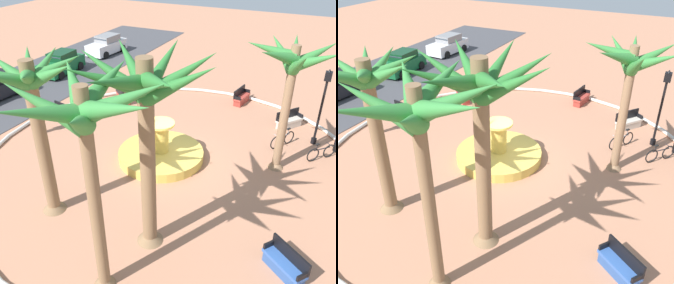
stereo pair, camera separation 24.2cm
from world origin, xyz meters
The scene contains 18 objects.
ground_plane centered at (0.00, 0.00, 0.00)m, with size 80.00×80.00×0.00m, color tan.
plaza_curb centered at (0.00, 0.00, 0.10)m, with size 18.39×18.39×0.20m, color silver.
fountain centered at (-0.07, 0.51, 0.30)m, with size 4.16×4.16×2.00m.
palm_tree_near_fountain centered at (-5.20, -1.57, 5.33)m, with size 4.62×4.41×7.05m.
palm_tree_by_curb centered at (1.56, -4.72, 4.78)m, with size 3.78×3.93×6.11m.
palm_tree_mid_plaza centered at (-5.31, 2.71, 4.80)m, with size 3.63×3.60×6.45m.
palm_tree_far_side centered at (-7.49, -1.22, 5.59)m, with size 4.22×4.10×7.00m.
bench_east centered at (-4.58, -6.21, 0.35)m, with size 1.36×1.58×1.00m.
bench_west centered at (1.55, 7.56, 0.35)m, with size 0.82×1.67×1.00m.
bench_north centered at (5.06, 5.86, 0.35)m, with size 1.43×1.54×1.00m.
bench_southeast centered at (6.03, -4.58, 0.35)m, with size 1.57×1.37×1.00m.
bench_southwest centered at (8.18, -1.22, 0.35)m, with size 1.66×0.74×1.00m.
lamppost centered at (4.73, -6.11, 2.40)m, with size 0.32×0.32×4.09m.
bicycle_red_frame centered at (3.23, -6.58, 0.38)m, with size 1.30×1.22×0.94m.
bicycle_by_lamppost centered at (3.72, -4.64, 0.38)m, with size 1.48×0.98×0.94m.
person_pedestrian_stroll centered at (-0.65, 7.71, 0.94)m, with size 0.23×0.53×1.67m.
parked_car_third centered at (7.81, 13.11, 0.78)m, with size 4.08×2.06×1.67m.
parked_car_rightmost centered at (13.72, 12.84, 0.78)m, with size 4.12×2.16×1.67m.
Camera 1 is at (-13.64, -6.33, 9.76)m, focal length 39.01 mm.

